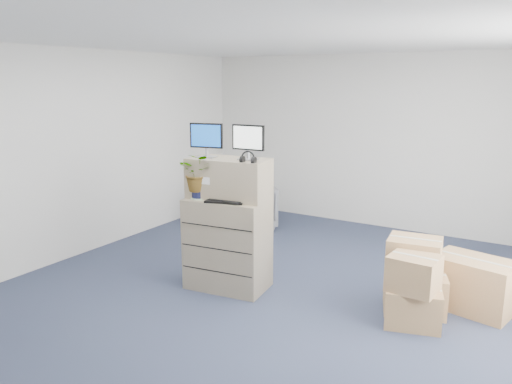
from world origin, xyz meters
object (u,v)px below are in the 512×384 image
monitor_right (248,140)px  keyboard (225,201)px  potted_plant (199,178)px  water_bottle (237,187)px  office_chair (249,203)px  monitor_left (206,138)px  filing_cabinet_lower (228,243)px

monitor_right → keyboard: bearing=-125.8°
potted_plant → keyboard: bearing=0.5°
water_bottle → potted_plant: potted_plant is taller
water_bottle → potted_plant: (-0.37, -0.22, 0.11)m
office_chair → keyboard: bearing=73.1°
keyboard → office_chair: size_ratio=0.54×
potted_plant → monitor_left: bearing=84.1°
filing_cabinet_lower → potted_plant: bearing=-159.1°
monitor_left → potted_plant: monitor_left is taller
keyboard → water_bottle: size_ratio=1.59×
monitor_left → potted_plant: 0.45m
filing_cabinet_lower → keyboard: keyboard is taller
office_chair → potted_plant: bearing=65.6°
monitor_left → potted_plant: size_ratio=0.78×
keyboard → water_bottle: (0.01, 0.22, 0.12)m
keyboard → filing_cabinet_lower: bearing=98.4°
filing_cabinet_lower → potted_plant: potted_plant is taller
keyboard → water_bottle: 0.25m
monitor_left → keyboard: size_ratio=0.90×
filing_cabinet_lower → monitor_left: size_ratio=2.72×
monitor_right → keyboard: size_ratio=0.90×
keyboard → monitor_right: bearing=39.1°
filing_cabinet_lower → water_bottle: 0.68m
filing_cabinet_lower → monitor_left: monitor_left is taller
potted_plant → monitor_right: bearing=25.2°
potted_plant → office_chair: potted_plant is taller
keyboard → potted_plant: potted_plant is taller
potted_plant → filing_cabinet_lower: bearing=27.9°
monitor_right → office_chair: bearing=119.0°
filing_cabinet_lower → monitor_right: bearing=14.5°
monitor_left → office_chair: (-0.81, 2.21, -1.33)m
monitor_left → water_bottle: monitor_left is taller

